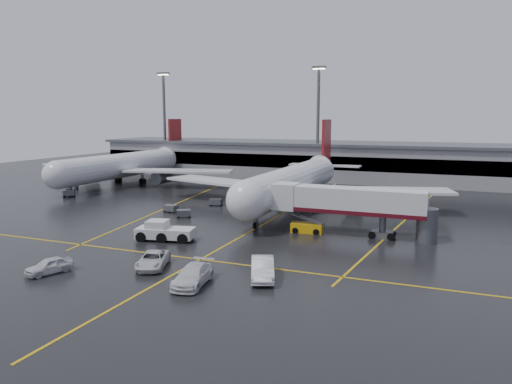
% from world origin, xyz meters
% --- Properties ---
extents(ground, '(220.00, 220.00, 0.00)m').
position_xyz_m(ground, '(0.00, 0.00, 0.00)').
color(ground, black).
rests_on(ground, ground).
extents(apron_line_centre, '(0.25, 90.00, 0.02)m').
position_xyz_m(apron_line_centre, '(0.00, 0.00, 0.01)').
color(apron_line_centre, gold).
rests_on(apron_line_centre, ground).
extents(apron_line_stop, '(60.00, 0.25, 0.02)m').
position_xyz_m(apron_line_stop, '(0.00, -22.00, 0.01)').
color(apron_line_stop, gold).
rests_on(apron_line_stop, ground).
extents(apron_line_left, '(9.99, 69.35, 0.02)m').
position_xyz_m(apron_line_left, '(-20.00, 10.00, 0.01)').
color(apron_line_left, gold).
rests_on(apron_line_left, ground).
extents(apron_line_right, '(7.57, 69.64, 0.02)m').
position_xyz_m(apron_line_right, '(18.00, 10.00, 0.01)').
color(apron_line_right, gold).
rests_on(apron_line_right, ground).
extents(terminal, '(122.00, 19.00, 8.60)m').
position_xyz_m(terminal, '(0.00, 47.93, 4.32)').
color(terminal, gray).
rests_on(terminal, ground).
extents(light_mast_left, '(3.00, 1.20, 25.45)m').
position_xyz_m(light_mast_left, '(-45.00, 42.00, 14.47)').
color(light_mast_left, '#595B60').
rests_on(light_mast_left, ground).
extents(light_mast_mid, '(3.00, 1.20, 25.45)m').
position_xyz_m(light_mast_mid, '(-5.00, 42.00, 14.47)').
color(light_mast_mid, '#595B60').
rests_on(light_mast_mid, ground).
extents(main_airliner, '(48.80, 45.60, 14.10)m').
position_xyz_m(main_airliner, '(0.00, 9.70, 4.21)').
color(main_airliner, silver).
rests_on(main_airliner, ground).
extents(second_airliner, '(48.80, 45.60, 14.10)m').
position_xyz_m(second_airliner, '(-42.00, 21.70, 4.21)').
color(second_airliner, silver).
rests_on(second_airliner, ground).
extents(jet_bridge, '(19.90, 3.40, 6.05)m').
position_xyz_m(jet_bridge, '(11.87, -6.00, 3.93)').
color(jet_bridge, silver).
rests_on(jet_bridge, ground).
extents(pushback_tractor, '(7.23, 4.22, 2.43)m').
position_xyz_m(pushback_tractor, '(-7.85, -16.55, 0.97)').
color(pushback_tractor, silver).
rests_on(pushback_tractor, ground).
extents(belt_loader, '(4.09, 2.18, 2.50)m').
position_xyz_m(belt_loader, '(6.79, -6.59, 0.62)').
color(belt_loader, '#E2A40C').
rests_on(belt_loader, ground).
extents(service_van_a, '(4.26, 5.98, 1.51)m').
position_xyz_m(service_van_a, '(-2.96, -26.05, 0.76)').
color(service_van_a, silver).
rests_on(service_van_a, ground).
extents(service_van_b, '(3.22, 6.12, 1.69)m').
position_xyz_m(service_van_b, '(3.04, -28.87, 0.85)').
color(service_van_b, silver).
rests_on(service_van_b, ground).
extents(service_van_c, '(3.98, 6.04, 1.88)m').
position_xyz_m(service_van_c, '(8.03, -25.04, 0.94)').
color(service_van_c, silver).
rests_on(service_van_c, ground).
extents(service_van_d, '(3.09, 4.68, 1.48)m').
position_xyz_m(service_van_d, '(-10.87, -31.20, 0.74)').
color(service_van_d, silver).
rests_on(service_van_d, ground).
extents(baggage_cart_a, '(2.39, 2.17, 1.12)m').
position_xyz_m(baggage_cart_a, '(-12.42, -4.25, 0.63)').
color(baggage_cart_a, '#595B60').
rests_on(baggage_cart_a, ground).
extents(baggage_cart_b, '(2.11, 1.48, 1.12)m').
position_xyz_m(baggage_cart_b, '(-16.23, -1.66, 0.63)').
color(baggage_cart_b, '#595B60').
rests_on(baggage_cart_b, ground).
extents(baggage_cart_c, '(2.24, 1.72, 1.12)m').
position_xyz_m(baggage_cart_c, '(-12.39, 5.95, 0.63)').
color(baggage_cart_c, '#595B60').
rests_on(baggage_cart_c, ground).
extents(baggage_cart_d, '(2.24, 1.71, 1.12)m').
position_xyz_m(baggage_cart_d, '(-46.89, 10.70, 0.63)').
color(baggage_cart_d, '#595B60').
rests_on(baggage_cart_d, ground).
extents(baggage_cart_e, '(2.39, 2.19, 1.12)m').
position_xyz_m(baggage_cart_e, '(-41.56, 4.14, 0.63)').
color(baggage_cart_e, '#595B60').
rests_on(baggage_cart_e, ground).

